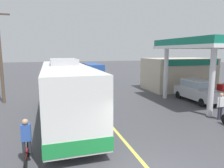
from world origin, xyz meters
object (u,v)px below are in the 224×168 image
at_px(coach_bus_main, 66,92).
at_px(car_trailing_behind_bus, 57,75).
at_px(pedestrian_near_pump, 221,105).
at_px(minibus_opposing_lane, 92,71).
at_px(cyclist_on_shoulder, 27,143).
at_px(car_at_pump, 197,89).

relative_size(coach_bus_main, car_trailing_behind_bus, 2.63).
bearing_deg(pedestrian_near_pump, minibus_opposing_lane, 102.57).
bearing_deg(coach_bus_main, cyclist_on_shoulder, -111.91).
bearing_deg(cyclist_on_shoulder, pedestrian_near_pump, 9.93).
distance_m(minibus_opposing_lane, pedestrian_near_pump, 18.87).
relative_size(coach_bus_main, car_at_pump, 2.63).
bearing_deg(car_trailing_behind_bus, car_at_pump, -52.73).
relative_size(minibus_opposing_lane, pedestrian_near_pump, 3.69).
height_order(car_at_pump, car_trailing_behind_bus, same).
height_order(minibus_opposing_lane, cyclist_on_shoulder, minibus_opposing_lane).
xyz_separation_m(coach_bus_main, minibus_opposing_lane, (4.91, 15.76, -0.25)).
xyz_separation_m(minibus_opposing_lane, pedestrian_near_pump, (4.11, -18.41, -0.54)).
bearing_deg(minibus_opposing_lane, pedestrian_near_pump, -77.43).
xyz_separation_m(cyclist_on_shoulder, car_trailing_behind_bus, (1.95, 20.31, 0.23)).
relative_size(minibus_opposing_lane, car_trailing_behind_bus, 1.46).
bearing_deg(cyclist_on_shoulder, car_trailing_behind_bus, 84.51).
relative_size(minibus_opposing_lane, cyclist_on_shoulder, 3.37).
distance_m(coach_bus_main, pedestrian_near_pump, 9.43).
xyz_separation_m(pedestrian_near_pump, car_trailing_behind_bus, (-8.89, 18.41, 0.08)).
bearing_deg(minibus_opposing_lane, car_trailing_behind_bus, -179.93).
distance_m(cyclist_on_shoulder, car_trailing_behind_bus, 20.40).
bearing_deg(minibus_opposing_lane, car_at_pump, -67.19).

